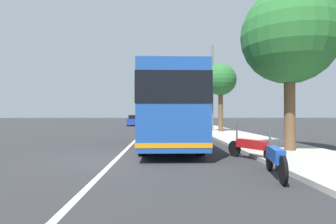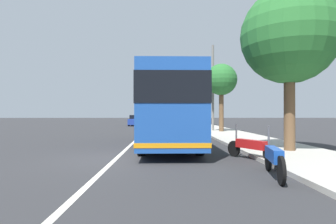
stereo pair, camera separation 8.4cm
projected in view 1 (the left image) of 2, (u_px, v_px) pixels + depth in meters
name	position (u px, v px, depth m)	size (l,w,h in m)	color
ground_plane	(117.00, 158.00, 10.00)	(220.00, 220.00, 0.00)	#2D2D30
sidewalk_curb	(232.00, 135.00, 20.14)	(110.00, 3.60, 0.14)	#B2ADA3
lane_divider_line	(139.00, 136.00, 20.00)	(110.00, 0.16, 0.01)	silver
coach_bus	(169.00, 107.00, 14.23)	(10.91, 2.61, 3.46)	#1E4C9E
motorcycle_far_end	(275.00, 158.00, 7.06)	(2.28, 0.52, 1.28)	black
motorcycle_mid_row	(251.00, 147.00, 9.72)	(2.09, 1.15, 1.25)	black
car_side_street	(163.00, 119.00, 48.12)	(4.06, 1.82, 1.48)	gold
car_far_distant	(144.00, 119.00, 50.03)	(4.33, 1.97, 1.38)	#2D7238
car_behind_bus	(135.00, 121.00, 38.25)	(3.99, 1.87, 1.48)	navy
roadside_tree_near_camera	(289.00, 37.00, 11.27)	(3.89, 3.89, 6.74)	brown
roadside_tree_mid_block	(221.00, 81.00, 23.65)	(2.68, 2.68, 5.91)	brown
roadside_tree_far_block	(198.00, 94.00, 39.81)	(3.15, 3.15, 6.13)	brown
utility_pole	(212.00, 88.00, 25.00)	(0.21, 0.21, 7.86)	slate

